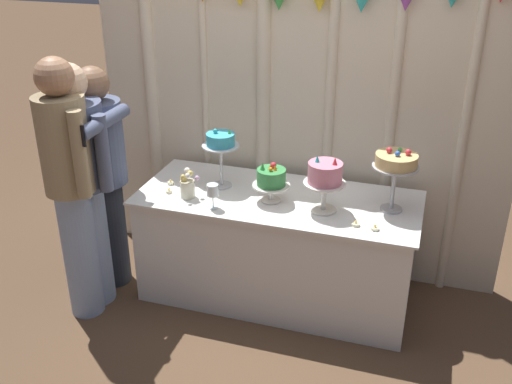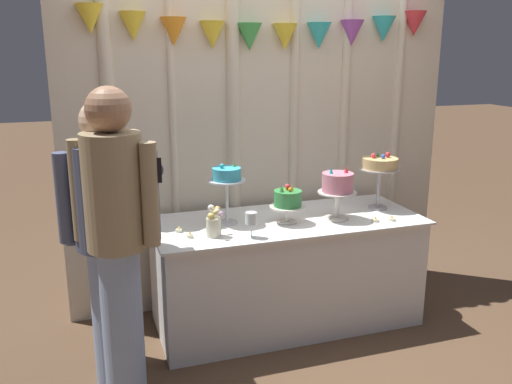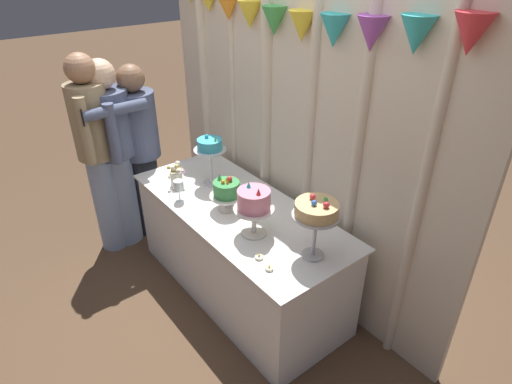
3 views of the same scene
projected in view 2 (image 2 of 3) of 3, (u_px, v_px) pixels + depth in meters
ground_plane at (291, 327)px, 3.80m from camera, size 24.00×24.00×0.00m
draped_curtain at (261, 127)px, 3.96m from camera, size 2.88×0.17×2.43m
cake_table at (286, 271)px, 3.79m from camera, size 1.81×0.76×0.75m
cake_display_leftmost at (227, 179)px, 3.54m from camera, size 0.24×0.24×0.40m
cake_display_midleft at (288, 200)px, 3.58m from camera, size 0.24×0.24×0.27m
cake_display_midright at (338, 186)px, 3.64m from camera, size 0.26×0.26×0.36m
cake_display_rightmost at (380, 166)px, 3.87m from camera, size 0.28×0.28×0.40m
wine_glass at (251, 219)px, 3.31m from camera, size 0.07×0.07×0.16m
flower_vase at (214, 224)px, 3.34m from camera, size 0.12×0.12×0.19m
tealight_far_left at (179, 230)px, 3.43m from camera, size 0.04×0.04×0.04m
tealight_near_left at (190, 236)px, 3.34m from camera, size 0.04×0.04×0.04m
tealight_near_right at (375, 220)px, 3.64m from camera, size 0.05×0.05×0.03m
tealight_far_right at (392, 219)px, 3.66m from camera, size 0.05×0.05×0.03m
guest_girl_blue_dress at (110, 230)px, 3.14m from camera, size 0.50×0.66×1.55m
guest_man_dark_suit at (117, 235)px, 2.79m from camera, size 0.41×0.41×1.69m
guest_man_pink_jacket at (111, 239)px, 2.92m from camera, size 0.52×0.44×1.63m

